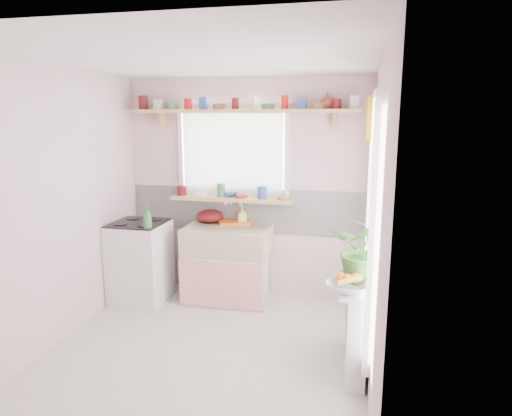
# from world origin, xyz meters

# --- Properties ---
(room) EXTENTS (3.20, 3.20, 3.20)m
(room) POSITION_xyz_m (0.66, 0.86, 1.37)
(room) COLOR silver
(room) RESTS_ON ground
(sink_unit) EXTENTS (0.95, 0.65, 1.11)m
(sink_unit) POSITION_xyz_m (-0.15, 1.29, 0.43)
(sink_unit) COLOR white
(sink_unit) RESTS_ON ground
(cooker) EXTENTS (0.58, 0.58, 0.93)m
(cooker) POSITION_xyz_m (-1.10, 1.05, 0.46)
(cooker) COLOR white
(cooker) RESTS_ON ground
(radiator_ledge) EXTENTS (0.22, 0.95, 0.78)m
(radiator_ledge) POSITION_xyz_m (1.30, 0.20, 0.40)
(radiator_ledge) COLOR white
(radiator_ledge) RESTS_ON ground
(windowsill) EXTENTS (1.40, 0.22, 0.04)m
(windowsill) POSITION_xyz_m (-0.15, 1.48, 1.14)
(windowsill) COLOR tan
(windowsill) RESTS_ON room
(pine_shelf) EXTENTS (2.52, 0.24, 0.04)m
(pine_shelf) POSITION_xyz_m (0.00, 1.47, 2.12)
(pine_shelf) COLOR tan
(pine_shelf) RESTS_ON room
(shelf_crockery) EXTENTS (2.47, 0.11, 0.12)m
(shelf_crockery) POSITION_xyz_m (0.00, 1.47, 2.20)
(shelf_crockery) COLOR #590F14
(shelf_crockery) RESTS_ON pine_shelf
(sill_crockery) EXTENTS (1.35, 0.11, 0.12)m
(sill_crockery) POSITION_xyz_m (-0.20, 1.48, 1.21)
(sill_crockery) COLOR #590F14
(sill_crockery) RESTS_ON windowsill
(dish_tray) EXTENTS (0.43, 0.38, 0.04)m
(dish_tray) POSITION_xyz_m (-0.13, 1.50, 0.87)
(dish_tray) COLOR #FA5F16
(dish_tray) RESTS_ON sink_unit
(colander) EXTENTS (0.38, 0.38, 0.15)m
(colander) POSITION_xyz_m (-0.42, 1.50, 0.92)
(colander) COLOR #5A0F13
(colander) RESTS_ON sink_unit
(jade_plant) EXTENTS (0.63, 0.59, 0.55)m
(jade_plant) POSITION_xyz_m (1.33, 0.07, 1.05)
(jade_plant) COLOR #3B712D
(jade_plant) RESTS_ON radiator_ledge
(fruit_bowl) EXTENTS (0.35, 0.35, 0.08)m
(fruit_bowl) POSITION_xyz_m (1.21, -0.12, 0.81)
(fruit_bowl) COLOR silver
(fruit_bowl) RESTS_ON radiator_ledge
(herb_pot) EXTENTS (0.12, 0.10, 0.21)m
(herb_pot) POSITION_xyz_m (1.21, 0.04, 0.88)
(herb_pot) COLOR #2B6C2F
(herb_pot) RESTS_ON radiator_ledge
(soap_bottle_sink) EXTENTS (0.13, 0.13, 0.21)m
(soap_bottle_sink) POSITION_xyz_m (-0.03, 1.50, 0.96)
(soap_bottle_sink) COLOR #C8DD62
(soap_bottle_sink) RESTS_ON sink_unit
(sill_cup) EXTENTS (0.14, 0.14, 0.09)m
(sill_cup) POSITION_xyz_m (-0.28, 1.54, 1.20)
(sill_cup) COLOR beige
(sill_cup) RESTS_ON windowsill
(sill_bowl) EXTENTS (0.20, 0.20, 0.06)m
(sill_bowl) POSITION_xyz_m (-0.19, 1.54, 1.19)
(sill_bowl) COLOR #2E4C96
(sill_bowl) RESTS_ON windowsill
(shelf_vase) EXTENTS (0.20, 0.20, 0.17)m
(shelf_vase) POSITION_xyz_m (0.90, 1.53, 2.22)
(shelf_vase) COLOR brown
(shelf_vase) RESTS_ON pine_shelf
(cooker_bottle) EXTENTS (0.11, 0.11, 0.25)m
(cooker_bottle) POSITION_xyz_m (-0.88, 0.83, 1.04)
(cooker_bottle) COLOR #39733C
(cooker_bottle) RESTS_ON cooker
(fruit) EXTENTS (0.20, 0.14, 0.10)m
(fruit) POSITION_xyz_m (1.22, -0.12, 0.88)
(fruit) COLOR orange
(fruit) RESTS_ON fruit_bowl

